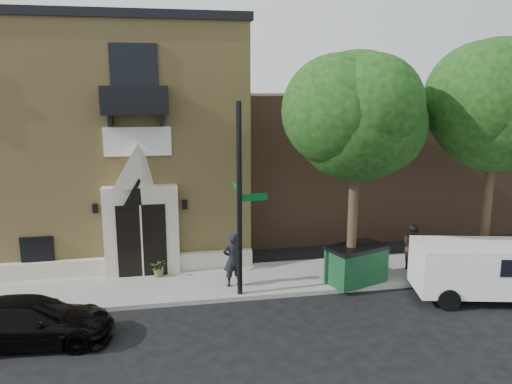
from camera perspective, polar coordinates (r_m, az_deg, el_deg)
ground at (r=16.27m, az=-9.36°, el=-12.79°), size 120.00×120.00×0.00m
sidewalk at (r=17.66m, az=-6.20°, el=-10.39°), size 42.00×3.00×0.15m
church at (r=23.02m, az=-17.80°, el=6.08°), size 12.20×11.01×9.30m
neighbour_building at (r=26.97m, az=16.26°, el=3.89°), size 18.00×8.00×6.40m
street_tree_left at (r=16.38m, az=11.66°, el=8.56°), size 4.97×4.38×7.77m
street_tree_mid at (r=18.84m, az=26.11°, el=9.02°), size 5.21×4.64×8.25m
black_sedan at (r=15.02m, az=-24.36°, el=-13.33°), size 4.42×2.06×1.25m
cargo_van at (r=17.86m, az=25.40°, el=-7.95°), size 4.84×2.77×1.86m
street_sign at (r=15.66m, az=-1.86°, el=-0.96°), size 0.99×0.99×6.20m
fire_hydrant at (r=17.73m, az=11.61°, el=-8.80°), size 0.47×0.38×0.83m
dumpster at (r=17.61m, az=11.39°, el=-8.05°), size 2.27×1.74×1.31m
planter at (r=18.22m, az=-10.98°, el=-8.43°), size 0.68×0.61×0.67m
pedestrian_near at (r=16.90m, az=-2.67°, el=-7.73°), size 0.74×0.54×1.86m
pedestrian_far at (r=19.24m, az=17.46°, el=-6.02°), size 0.66×0.84×1.73m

